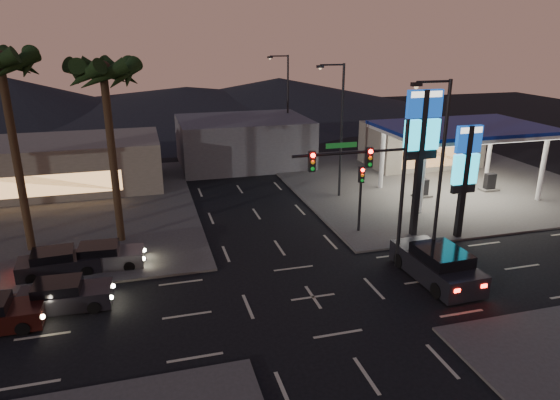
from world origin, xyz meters
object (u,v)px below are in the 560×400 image
object	(u,v)px
car_lane_b_mid	(59,263)
pylon_sign_short	(466,165)
car_lane_a_front	(64,296)
car_lane_b_front	(104,257)
traffic_signal_mast	(373,176)
suv_station	(437,265)
pylon_sign_tall	(422,135)
gas_station	(463,131)

from	to	relation	value
car_lane_b_mid	pylon_sign_short	bearing A→B (deg)	-3.51
car_lane_a_front	car_lane_b_front	distance (m)	4.19
traffic_signal_mast	car_lane_b_mid	bearing A→B (deg)	166.05
pylon_sign_short	suv_station	xyz separation A→B (m)	(-4.32, -4.49, -3.81)
pylon_sign_tall	car_lane_a_front	bearing A→B (deg)	-170.49
traffic_signal_mast	car_lane_a_front	world-z (taller)	traffic_signal_mast
gas_station	pylon_sign_tall	bearing A→B (deg)	-139.09
pylon_sign_short	suv_station	world-z (taller)	pylon_sign_short
suv_station	pylon_sign_short	bearing A→B (deg)	46.13
gas_station	car_lane_a_front	size ratio (longest dim) A/B	2.87
gas_station	car_lane_b_front	bearing A→B (deg)	-167.05
gas_station	suv_station	xyz separation A→B (m)	(-9.32, -11.99, -4.24)
pylon_sign_short	gas_station	bearing A→B (deg)	56.31
car_lane_a_front	car_lane_b_front	xyz separation A→B (m)	(1.54, 3.89, -0.01)
traffic_signal_mast	car_lane_b_mid	size ratio (longest dim) A/B	1.86
pylon_sign_tall	car_lane_b_mid	xyz separation A→B (m)	(-20.54, 0.41, -5.76)
car_lane_a_front	suv_station	world-z (taller)	suv_station
pylon_sign_short	traffic_signal_mast	size ratio (longest dim) A/B	0.88
car_lane_b_front	suv_station	bearing A→B (deg)	-20.21
suv_station	pylon_sign_tall	bearing A→B (deg)	71.67
pylon_sign_tall	pylon_sign_short	xyz separation A→B (m)	(2.50, -1.00, -1.74)
pylon_sign_short	car_lane_b_mid	bearing A→B (deg)	176.49
pylon_sign_short	car_lane_a_front	distance (m)	22.82
gas_station	car_lane_b_mid	world-z (taller)	gas_station
car_lane_a_front	suv_station	size ratio (longest dim) A/B	0.77
car_lane_b_front	suv_station	xyz separation A→B (m)	(16.47, -6.06, 0.22)
pylon_sign_short	pylon_sign_tall	bearing A→B (deg)	158.20
pylon_sign_short	car_lane_a_front	size ratio (longest dim) A/B	1.65
pylon_sign_tall	pylon_sign_short	distance (m)	3.20
car_lane_a_front	car_lane_b_front	bearing A→B (deg)	68.36
gas_station	traffic_signal_mast	xyz separation A→B (m)	(-12.24, -10.01, 0.15)
car_lane_b_mid	traffic_signal_mast	bearing A→B (deg)	-13.95
gas_station	pylon_sign_short	size ratio (longest dim) A/B	1.74
car_lane_a_front	car_lane_b_front	size ratio (longest dim) A/B	1.01
car_lane_b_mid	suv_station	xyz separation A→B (m)	(18.72, -5.91, 0.21)
car_lane_b_front	car_lane_b_mid	distance (m)	2.25
gas_station	suv_station	world-z (taller)	gas_station
pylon_sign_tall	suv_station	bearing A→B (deg)	-108.33
pylon_sign_short	car_lane_b_front	world-z (taller)	pylon_sign_short
pylon_sign_tall	traffic_signal_mast	distance (m)	6.02
car_lane_a_front	car_lane_b_mid	xyz separation A→B (m)	(-0.70, 3.74, 0.00)
pylon_sign_short	car_lane_b_front	bearing A→B (deg)	175.68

